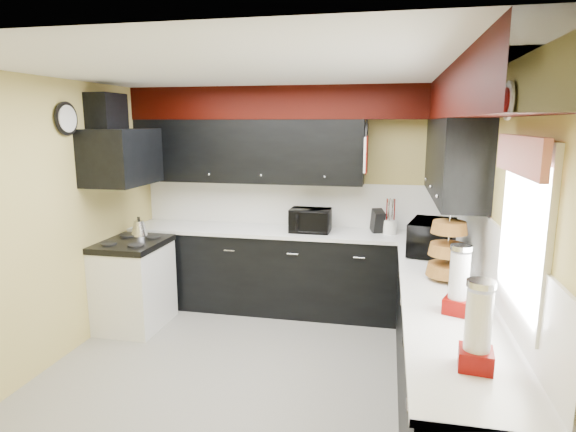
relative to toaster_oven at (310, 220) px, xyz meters
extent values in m
plane|color=gray|center=(-0.24, -1.46, -1.07)|extent=(3.60, 3.60, 0.00)
cube|color=#E0C666|center=(-0.24, 0.34, 0.18)|extent=(3.60, 0.06, 2.50)
cube|color=#E0C666|center=(1.56, -1.46, 0.18)|extent=(0.06, 3.60, 2.50)
cube|color=#E0C666|center=(-2.04, -1.46, 0.18)|extent=(0.06, 3.60, 2.50)
cube|color=white|center=(-0.24, -1.46, 1.43)|extent=(3.60, 3.60, 0.06)
cube|color=black|center=(-0.24, 0.04, -0.62)|extent=(3.60, 0.60, 0.90)
cube|color=black|center=(1.26, -1.76, -0.62)|extent=(0.60, 3.00, 0.90)
cube|color=white|center=(-0.24, 0.04, -0.15)|extent=(3.62, 0.64, 0.04)
cube|color=white|center=(1.26, -1.76, -0.15)|extent=(0.64, 3.02, 0.04)
cube|color=white|center=(-0.24, 0.33, 0.12)|extent=(3.60, 0.02, 0.50)
cube|color=white|center=(1.55, -1.46, 0.12)|extent=(0.02, 3.60, 0.50)
cube|color=black|center=(-0.74, 0.16, 0.73)|extent=(2.60, 0.35, 0.70)
cube|color=black|center=(1.38, -0.56, 0.73)|extent=(0.35, 1.80, 0.70)
cube|color=black|center=(-0.24, 0.16, 1.26)|extent=(3.60, 0.36, 0.35)
cube|color=black|center=(1.38, -1.64, 1.26)|extent=(0.36, 3.24, 0.35)
cube|color=white|center=(-1.74, -0.71, -0.64)|extent=(0.60, 0.75, 0.86)
cube|color=black|center=(-1.74, -0.71, -0.18)|extent=(0.62, 0.77, 0.06)
cube|color=black|center=(-1.79, -0.71, 0.71)|extent=(0.50, 0.78, 0.55)
cube|color=black|center=(-1.92, -0.71, 1.13)|extent=(0.24, 0.40, 0.40)
cube|color=red|center=(1.49, -2.36, 0.88)|extent=(0.04, 0.88, 0.20)
cube|color=white|center=(0.59, -0.16, 0.73)|extent=(0.03, 0.26, 0.35)
imported|color=black|center=(0.00, 0.00, 0.00)|extent=(0.44, 0.37, 0.25)
imported|color=black|center=(1.23, -0.66, 0.03)|extent=(0.48, 0.61, 0.30)
cylinder|color=white|center=(0.86, 0.07, -0.05)|extent=(0.15, 0.15, 0.15)
cube|color=black|center=(0.72, 0.10, 0.00)|extent=(0.16, 0.19, 0.25)
camera|label=1|loc=(0.81, -5.08, 1.05)|focal=30.00mm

